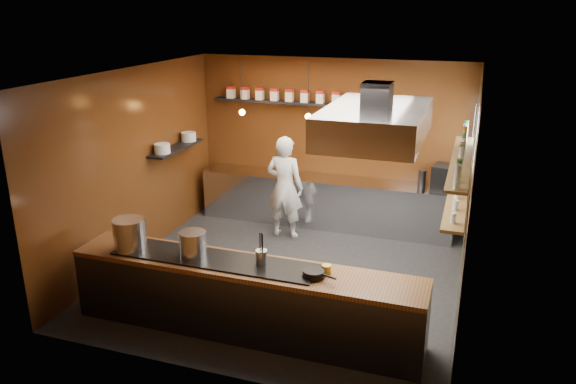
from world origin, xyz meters
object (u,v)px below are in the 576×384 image
at_px(extractor_hood, 376,122).
at_px(stockpot_small, 193,244).
at_px(stockpot_large, 130,234).
at_px(chef, 285,187).
at_px(espresso_machine, 446,178).

relative_size(extractor_hood, stockpot_small, 5.94).
bearing_deg(stockpot_small, extractor_hood, 31.51).
bearing_deg(stockpot_large, extractor_hood, 24.27).
distance_m(stockpot_large, chef, 3.28).
height_order(extractor_hood, chef, extractor_hood).
xyz_separation_m(stockpot_large, chef, (1.00, 3.11, -0.24)).
relative_size(stockpot_small, espresso_machine, 0.78).
xyz_separation_m(extractor_hood, espresso_machine, (0.80, 2.56, -1.39)).
bearing_deg(espresso_machine, extractor_hood, -97.29).
bearing_deg(espresso_machine, chef, -154.43).
height_order(stockpot_small, chef, chef).
bearing_deg(extractor_hood, chef, 134.84).
distance_m(stockpot_small, chef, 3.05).
bearing_deg(stockpot_small, espresso_machine, 53.70).
bearing_deg(extractor_hood, stockpot_small, -148.49).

